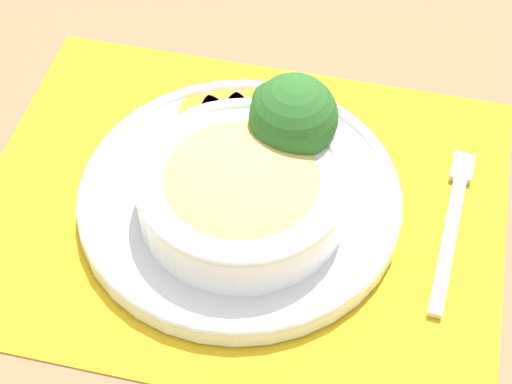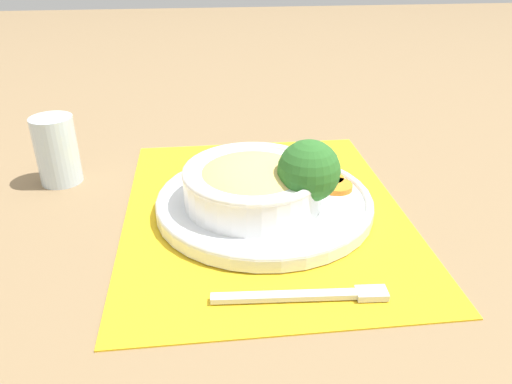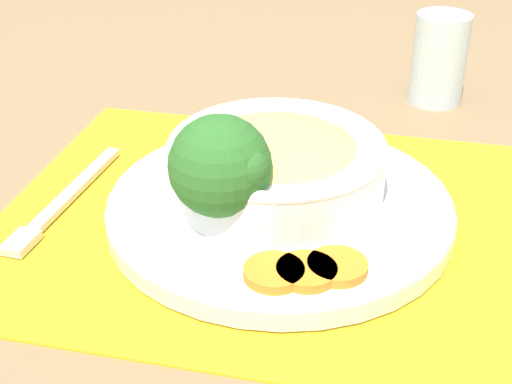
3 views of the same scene
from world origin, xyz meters
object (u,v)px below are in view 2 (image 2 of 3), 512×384
(bowl, at_px, (253,182))
(fork, at_px, (318,295))
(water_glass, at_px, (57,154))
(broccoli_floret, at_px, (309,171))

(bowl, xyz_separation_m, fork, (0.18, 0.05, -0.04))
(water_glass, bearing_deg, broccoli_floret, 64.81)
(bowl, relative_size, broccoli_floret, 1.94)
(bowl, bearing_deg, water_glass, -115.44)
(bowl, bearing_deg, fork, 14.40)
(broccoli_floret, bearing_deg, fork, -7.31)
(bowl, xyz_separation_m, broccoli_floret, (0.03, 0.07, 0.03))
(broccoli_floret, bearing_deg, water_glass, -115.19)
(broccoli_floret, distance_m, fork, 0.17)
(bowl, relative_size, fork, 1.00)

